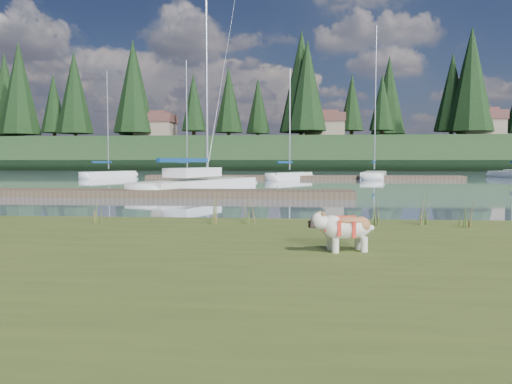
{
  "coord_description": "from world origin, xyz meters",
  "views": [
    {
      "loc": [
        1.74,
        -11.64,
        1.53
      ],
      "look_at": [
        0.79,
        -0.5,
        0.82
      ],
      "focal_mm": 35.0,
      "sensor_mm": 36.0,
      "label": 1
    }
  ],
  "objects": [
    {
      "name": "sailboat_main",
      "position": [
        -3.02,
        13.94,
        0.42
      ],
      "size": [
        5.55,
        9.96,
        14.2
      ],
      "rotation": [
        0.0,
        0.0,
        1.18
      ],
      "color": "white",
      "rests_on": "ground"
    },
    {
      "name": "conifer_4",
      "position": [
        3.0,
        66.0,
        13.09
      ],
      "size": [
        6.16,
        6.16,
        15.1
      ],
      "color": "#382619",
      "rests_on": "ridge"
    },
    {
      "name": "sailboat_bg_1",
      "position": [
        -8.39,
        34.28,
        0.33
      ],
      "size": [
        2.71,
        7.28,
        10.76
      ],
      "rotation": [
        0.0,
        0.0,
        1.38
      ],
      "color": "white",
      "rests_on": "ground"
    },
    {
      "name": "weed_3",
      "position": [
        -2.06,
        -2.54,
        0.59
      ],
      "size": [
        0.17,
        0.14,
        0.57
      ],
      "color": "#475B23",
      "rests_on": "bank"
    },
    {
      "name": "conifer_1",
      "position": [
        -40.0,
        71.0,
        11.28
      ],
      "size": [
        4.4,
        4.4,
        11.3
      ],
      "color": "#382619",
      "rests_on": "ridge"
    },
    {
      "name": "dock_far",
      "position": [
        2.0,
        30.0,
        0.15
      ],
      "size": [
        26.0,
        2.2,
        0.3
      ],
      "primitive_type": "cube",
      "color": "#4C3D2C",
      "rests_on": "ground"
    },
    {
      "name": "weed_1",
      "position": [
        0.85,
        -2.44,
        0.56
      ],
      "size": [
        0.17,
        0.14,
        0.5
      ],
      "color": "#475B23",
      "rests_on": "bank"
    },
    {
      "name": "weed_2",
      "position": [
        4.04,
        -2.3,
        0.63
      ],
      "size": [
        0.17,
        0.14,
        0.68
      ],
      "color": "#475B23",
      "rests_on": "bank"
    },
    {
      "name": "conifer_6",
      "position": [
        28.0,
        68.0,
        13.99
      ],
      "size": [
        7.04,
        7.04,
        17.0
      ],
      "color": "#382619",
      "rests_on": "ridge"
    },
    {
      "name": "house_2",
      "position": [
        30.0,
        69.0,
        7.31
      ],
      "size": [
        6.3,
        5.3,
        4.65
      ],
      "color": "gray",
      "rests_on": "ridge"
    },
    {
      "name": "sailboat_bg_4",
      "position": [
        20.69,
        35.1,
        0.33
      ],
      "size": [
        2.79,
        6.4,
        9.46
      ],
      "rotation": [
        0.0,
        0.0,
        1.83
      ],
      "color": "white",
      "rests_on": "ground"
    },
    {
      "name": "ground",
      "position": [
        0.0,
        30.0,
        0.0
      ],
      "size": [
        200.0,
        200.0,
        0.0
      ],
      "primitive_type": "plane",
      "color": "gray",
      "rests_on": "ground"
    },
    {
      "name": "weed_0",
      "position": [
        0.16,
        -2.42,
        0.62
      ],
      "size": [
        0.17,
        0.14,
        0.64
      ],
      "color": "#475B23",
      "rests_on": "bank"
    },
    {
      "name": "bank",
      "position": [
        0.0,
        -6.0,
        0.17
      ],
      "size": [
        60.0,
        9.0,
        0.35
      ],
      "primitive_type": "cube",
      "color": "#414E1D",
      "rests_on": "ground"
    },
    {
      "name": "sailboat_bg_3",
      "position": [
        8.41,
        32.78,
        0.32
      ],
      "size": [
        3.49,
        9.16,
        13.09
      ],
      "rotation": [
        0.0,
        0.0,
        1.37
      ],
      "color": "white",
      "rests_on": "ground"
    },
    {
      "name": "sailboat_bg_0",
      "position": [
        -14.89,
        31.98,
        0.33
      ],
      "size": [
        3.72,
        6.42,
        9.53
      ],
      "rotation": [
        0.0,
        0.0,
        1.16
      ],
      "color": "white",
      "rests_on": "ground"
    },
    {
      "name": "conifer_3",
      "position": [
        -10.0,
        72.0,
        11.74
      ],
      "size": [
        4.84,
        4.84,
        12.25
      ],
      "color": "#382619",
      "rests_on": "ridge"
    },
    {
      "name": "weed_4",
      "position": [
        3.13,
        -2.55,
        0.56
      ],
      "size": [
        0.17,
        0.14,
        0.49
      ],
      "color": "#475B23",
      "rests_on": "bank"
    },
    {
      "name": "bulldog",
      "position": [
        2.35,
        -5.12,
        0.67
      ],
      "size": [
        0.87,
        0.49,
        0.51
      ],
      "rotation": [
        0.0,
        0.0,
        3.41
      ],
      "color": "silver",
      "rests_on": "bank"
    },
    {
      "name": "mud_lip",
      "position": [
        0.0,
        -1.6,
        0.07
      ],
      "size": [
        60.0,
        0.5,
        0.14
      ],
      "primitive_type": "cube",
      "color": "#33281C",
      "rests_on": "ground"
    },
    {
      "name": "sailboat_bg_2",
      "position": [
        1.3,
        29.1,
        0.34
      ],
      "size": [
        4.09,
        5.5,
        8.97
      ],
      "rotation": [
        0.0,
        0.0,
        1.0
      ],
      "color": "white",
      "rests_on": "ground"
    },
    {
      "name": "house_1",
      "position": [
        6.0,
        71.0,
        7.31
      ],
      "size": [
        6.3,
        5.3,
        4.65
      ],
      "color": "gray",
      "rests_on": "ridge"
    },
    {
      "name": "weed_5",
      "position": [
        4.67,
        -2.62,
        0.59
      ],
      "size": [
        0.17,
        0.14,
        0.58
      ],
      "color": "#475B23",
      "rests_on": "bank"
    },
    {
      "name": "conifer_2",
      "position": [
        -25.0,
        68.0,
        13.54
      ],
      "size": [
        6.6,
        6.6,
        16.05
      ],
      "color": "#382619",
      "rests_on": "ridge"
    },
    {
      "name": "dock_near",
      "position": [
        -4.0,
        9.0,
        0.15
      ],
      "size": [
        16.0,
        2.0,
        0.3
      ],
      "primitive_type": "cube",
      "color": "#4C3D2C",
      "rests_on": "ground"
    },
    {
      "name": "conifer_5",
      "position": [
        15.0,
        70.0,
        10.83
      ],
      "size": [
        3.96,
        3.96,
        10.35
      ],
      "color": "#382619",
      "rests_on": "ridge"
    },
    {
      "name": "ridge",
      "position": [
        0.0,
        73.0,
        2.5
      ],
      "size": [
        200.0,
        20.0,
        5.0
      ],
      "primitive_type": "cube",
      "color": "#1D3319",
      "rests_on": "ground"
    },
    {
      "name": "house_0",
      "position": [
        -22.0,
        70.0,
        7.31
      ],
      "size": [
        6.3,
        5.3,
        4.65
      ],
      "color": "gray",
      "rests_on": "ridge"
    }
  ]
}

